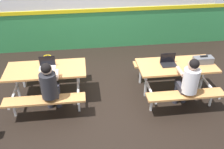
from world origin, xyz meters
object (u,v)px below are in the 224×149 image
Objects in this scene: picnic_table_left at (47,76)px; tote_bag_bright at (48,65)px; student_nearer at (49,85)px; picnic_table_right at (176,72)px; student_further at (189,80)px; laptop_silver at (47,66)px; toolbox_grey at (203,60)px; laptop_dark at (168,62)px.

picnic_table_left reaches higher than tote_bag_bright.
picnic_table_right is at bearing 8.19° from student_nearer.
student_further reaches higher than tote_bag_bright.
laptop_silver is (-0.08, 0.59, 0.08)m from student_nearer.
student_further is 3.02× the size of toolbox_grey.
laptop_dark is 0.73m from toolbox_grey.
toolbox_grey is at bearing -3.40° from laptop_dark.
student_nearer is 2.61m from student_further.
student_further is 2.79m from laptop_silver.
laptop_dark is at bearing 9.67° from student_nearer.
picnic_table_right is 5.02× the size of laptop_silver.
tote_bag_bright is (-3.35, 1.34, -0.62)m from toolbox_grey.
picnic_table_right is 2.66m from laptop_silver.
laptop_dark is at bearing -4.33° from laptop_silver.
picnic_table_left is 2.69m from picnic_table_right.
student_nearer is 3.02× the size of toolbox_grey.
laptop_silver is 3.21m from toolbox_grey.
laptop_dark reaches higher than picnic_table_left.
laptop_silver is 1.00× the size of laptop_dark.
laptop_dark reaches higher than toolbox_grey.
picnic_table_left is at bearing -136.20° from laptop_silver.
tote_bag_bright is at bearing 97.69° from student_nearer.
student_further is at bearing -70.72° from laptop_dark.
picnic_table_right is 0.57m from student_further.
picnic_table_right is 5.02× the size of laptop_dark.
student_nearer is 1.79m from tote_bag_bright.
picnic_table_left is at bearing 176.58° from laptop_dark.
student_further is at bearing -16.28° from laptop_silver.
toolbox_grey is (0.56, -0.00, 0.24)m from picnic_table_right.
picnic_table_left is 1.00× the size of picnic_table_right.
picnic_table_right is 4.03× the size of toolbox_grey.
laptop_dark reaches higher than tote_bag_bright.
student_further is 0.77m from toolbox_grey.
picnic_table_right is 0.28m from laptop_dark.
picnic_table_left is 0.22m from laptop_silver.
laptop_silver is at bearing 175.11° from picnic_table_right.
student_nearer reaches higher than picnic_table_left.
student_nearer reaches higher than tote_bag_bright.
student_nearer is at bearing 175.86° from student_further.
student_nearer reaches higher than laptop_dark.
picnic_table_right is 3.75× the size of tote_bag_bright.
picnic_table_right is at bearing 179.53° from toolbox_grey.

